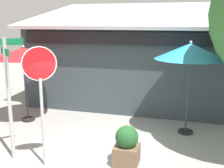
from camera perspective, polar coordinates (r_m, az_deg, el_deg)
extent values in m
cube|color=gray|center=(7.54, -1.74, -14.38)|extent=(28.00, 28.00, 0.10)
cube|color=#333D42|center=(12.52, 4.56, 4.45)|extent=(7.79, 5.43, 3.16)
cube|color=silver|center=(12.25, 4.60, 14.19)|extent=(8.29, 6.06, 1.19)
cube|color=black|center=(9.71, 1.50, 9.35)|extent=(7.19, 0.16, 0.44)
cylinder|color=#A8AAB2|center=(7.19, -20.29, -3.21)|extent=(0.09, 0.09, 3.02)
cube|color=#116B38|center=(6.95, -21.19, 8.03)|extent=(0.61, 0.65, 0.16)
cube|color=#116B38|center=(6.97, -21.05, 6.23)|extent=(0.65, 0.61, 0.16)
cylinder|color=#A8AAB2|center=(6.75, -13.99, -7.74)|extent=(0.07, 0.07, 2.14)
cylinder|color=white|center=(6.40, -14.66, 4.05)|extent=(0.65, 0.45, 0.78)
cylinder|color=red|center=(6.40, -14.66, 4.05)|extent=(0.61, 0.44, 0.73)
cylinder|color=black|center=(10.21, -16.76, -6.92)|extent=(0.44, 0.44, 0.08)
cylinder|color=#333335|center=(9.91, -17.15, -1.04)|extent=(0.05, 0.05, 2.23)
cone|color=#B21E23|center=(9.70, -17.64, 6.12)|extent=(2.13, 2.13, 0.36)
sphere|color=silver|center=(9.68, -17.72, 7.34)|extent=(0.08, 0.08, 0.08)
cylinder|color=black|center=(9.04, 14.78, -9.41)|extent=(0.44, 0.44, 0.08)
cylinder|color=#333335|center=(8.68, 15.20, -2.44)|extent=(0.05, 0.05, 2.35)
cone|color=#2D99BC|center=(8.43, 15.74, 6.49)|extent=(2.07, 2.07, 0.46)
sphere|color=silver|center=(8.41, 15.85, 8.26)|extent=(0.08, 0.08, 0.08)
cube|color=brown|center=(6.94, 3.01, -14.25)|extent=(0.58, 0.58, 0.47)
sphere|color=#1E4C23|center=(6.75, 3.05, -10.80)|extent=(0.56, 0.56, 0.56)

